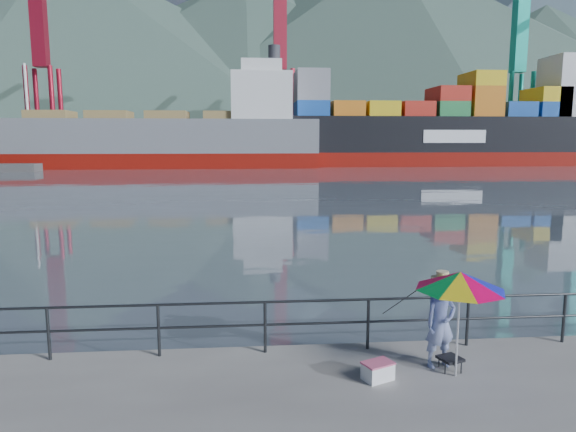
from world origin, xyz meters
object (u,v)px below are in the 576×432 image
object	(u,v)px
beach_umbrella	(460,281)
bulk_carrier	(176,138)
fisherman	(440,323)
cooler_bag	(378,372)
container_ship	(453,128)

from	to	relation	value
beach_umbrella	bulk_carrier	world-z (taller)	bulk_carrier
beach_umbrella	fisherman	bearing A→B (deg)	108.91
beach_umbrella	cooler_bag	distance (m)	2.08
bulk_carrier	container_ship	size ratio (longest dim) A/B	0.84
beach_umbrella	container_ship	xyz separation A→B (m)	(30.84, 75.10, 4.18)
container_ship	bulk_carrier	bearing A→B (deg)	-175.60
fisherman	cooler_bag	xyz separation A→B (m)	(-1.24, -0.44, -0.67)
beach_umbrella	container_ship	world-z (taller)	container_ship
cooler_bag	container_ship	bearing A→B (deg)	43.07
beach_umbrella	bulk_carrier	xyz separation A→B (m)	(-13.85, 71.66, 2.51)
fisherman	bulk_carrier	xyz separation A→B (m)	(-13.71, 71.24, 3.40)
fisherman	container_ship	bearing A→B (deg)	55.25
beach_umbrella	cooler_bag	world-z (taller)	beach_umbrella
cooler_bag	container_ship	distance (m)	81.94
fisherman	container_ship	size ratio (longest dim) A/B	0.03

